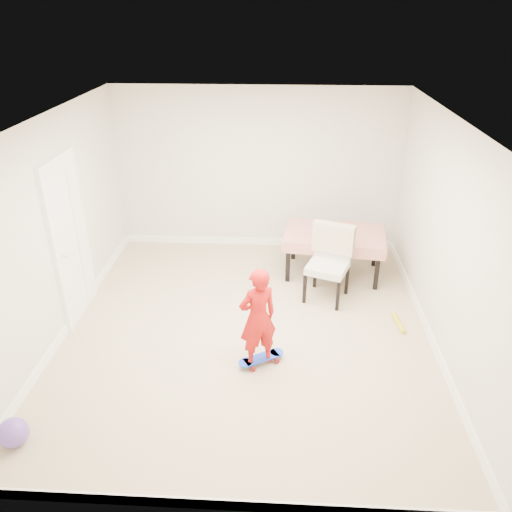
# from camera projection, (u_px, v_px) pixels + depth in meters

# --- Properties ---
(ground) EXTENTS (5.00, 5.00, 0.00)m
(ground) POSITION_uv_depth(u_px,v_px,m) (247.00, 330.00, 6.28)
(ground) COLOR tan
(ground) RESTS_ON ground
(ceiling) EXTENTS (4.50, 5.00, 0.04)m
(ceiling) POSITION_uv_depth(u_px,v_px,m) (245.00, 123.00, 5.10)
(ceiling) COLOR white
(ceiling) RESTS_ON wall_back
(wall_back) EXTENTS (4.50, 0.04, 2.60)m
(wall_back) POSITION_uv_depth(u_px,v_px,m) (258.00, 171.00, 7.89)
(wall_back) COLOR beige
(wall_back) RESTS_ON ground
(wall_front) EXTENTS (4.50, 0.04, 2.60)m
(wall_front) POSITION_uv_depth(u_px,v_px,m) (221.00, 386.00, 3.48)
(wall_front) COLOR beige
(wall_front) RESTS_ON ground
(wall_left) EXTENTS (0.04, 5.00, 2.60)m
(wall_left) POSITION_uv_depth(u_px,v_px,m) (55.00, 232.00, 5.79)
(wall_left) COLOR beige
(wall_left) RESTS_ON ground
(wall_right) EXTENTS (0.04, 5.00, 2.60)m
(wall_right) POSITION_uv_depth(u_px,v_px,m) (445.00, 241.00, 5.58)
(wall_right) COLOR beige
(wall_right) RESTS_ON ground
(door) EXTENTS (0.11, 0.94, 2.11)m
(door) POSITION_uv_depth(u_px,v_px,m) (70.00, 242.00, 6.19)
(door) COLOR white
(door) RESTS_ON ground
(baseboard_back) EXTENTS (4.50, 0.02, 0.12)m
(baseboard_back) POSITION_uv_depth(u_px,v_px,m) (258.00, 241.00, 8.46)
(baseboard_back) COLOR white
(baseboard_back) RESTS_ON ground
(baseboard_front) EXTENTS (4.50, 0.02, 0.12)m
(baseboard_front) POSITION_uv_depth(u_px,v_px,m) (225.00, 504.00, 4.04)
(baseboard_front) COLOR white
(baseboard_front) RESTS_ON ground
(baseboard_left) EXTENTS (0.02, 5.00, 0.12)m
(baseboard_left) POSITION_uv_depth(u_px,v_px,m) (72.00, 321.00, 6.36)
(baseboard_left) COLOR white
(baseboard_left) RESTS_ON ground
(baseboard_right) EXTENTS (0.02, 5.00, 0.12)m
(baseboard_right) POSITION_uv_depth(u_px,v_px,m) (428.00, 332.00, 6.14)
(baseboard_right) COLOR white
(baseboard_right) RESTS_ON ground
(dining_table) EXTENTS (1.55, 1.09, 0.68)m
(dining_table) POSITION_uv_depth(u_px,v_px,m) (333.00, 253.00, 7.45)
(dining_table) COLOR red
(dining_table) RESTS_ON ground
(dining_chair) EXTENTS (0.76, 0.81, 1.04)m
(dining_chair) POSITION_uv_depth(u_px,v_px,m) (328.00, 265.00, 6.72)
(dining_chair) COLOR silver
(dining_chair) RESTS_ON ground
(skateboard) EXTENTS (0.59, 0.46, 0.08)m
(skateboard) POSITION_uv_depth(u_px,v_px,m) (261.00, 360.00, 5.69)
(skateboard) COLOR #1B7BED
(skateboard) RESTS_ON ground
(child) EXTENTS (0.52, 0.46, 1.20)m
(child) POSITION_uv_depth(u_px,v_px,m) (258.00, 320.00, 5.42)
(child) COLOR red
(child) RESTS_ON ground
(balloon) EXTENTS (0.28, 0.28, 0.28)m
(balloon) POSITION_uv_depth(u_px,v_px,m) (13.00, 433.00, 4.60)
(balloon) COLOR #6647AC
(balloon) RESTS_ON ground
(foam_toy) EXTENTS (0.11, 0.40, 0.06)m
(foam_toy) POSITION_uv_depth(u_px,v_px,m) (399.00, 323.00, 6.36)
(foam_toy) COLOR gold
(foam_toy) RESTS_ON ground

